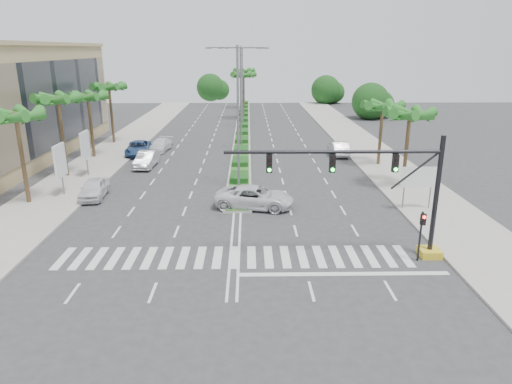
# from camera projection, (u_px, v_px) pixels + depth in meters

# --- Properties ---
(ground) EXTENTS (160.00, 160.00, 0.00)m
(ground) POSITION_uv_depth(u_px,v_px,m) (234.00, 257.00, 26.77)
(ground) COLOR #333335
(ground) RESTS_ON ground
(footpath_right) EXTENTS (6.00, 120.00, 0.15)m
(footpath_right) POSITION_uv_depth(u_px,v_px,m) (390.00, 169.00, 46.07)
(footpath_right) COLOR gray
(footpath_right) RESTS_ON ground
(footpath_left) EXTENTS (6.00, 120.00, 0.15)m
(footpath_left) POSITION_uv_depth(u_px,v_px,m) (88.00, 170.00, 45.57)
(footpath_left) COLOR gray
(footpath_left) RESTS_ON ground
(median) EXTENTS (2.20, 75.00, 0.20)m
(median) POSITION_uv_depth(u_px,v_px,m) (243.00, 128.00, 69.65)
(median) COLOR gray
(median) RESTS_ON ground
(median_grass) EXTENTS (1.80, 75.00, 0.04)m
(median_grass) POSITION_uv_depth(u_px,v_px,m) (243.00, 127.00, 69.62)
(median_grass) COLOR #2F5E20
(median_grass) RESTS_ON median
(building) EXTENTS (12.00, 36.00, 12.00)m
(building) POSITION_uv_depth(u_px,v_px,m) (0.00, 104.00, 49.34)
(building) COLOR tan
(building) RESTS_ON ground
(signal_gantry) EXTENTS (12.60, 1.20, 7.20)m
(signal_gantry) POSITION_uv_depth(u_px,v_px,m) (397.00, 201.00, 25.88)
(signal_gantry) COLOR gold
(signal_gantry) RESTS_ON ground
(pedestrian_signal) EXTENTS (0.28, 0.36, 3.00)m
(pedestrian_signal) POSITION_uv_depth(u_px,v_px,m) (422.00, 228.00, 25.68)
(pedestrian_signal) COLOR black
(pedestrian_signal) RESTS_ON ground
(direction_sign) EXTENTS (2.70, 0.11, 3.40)m
(direction_sign) POSITION_uv_depth(u_px,v_px,m) (419.00, 179.00, 33.87)
(direction_sign) COLOR slate
(direction_sign) RESTS_ON ground
(billboard_near) EXTENTS (0.18, 2.10, 4.35)m
(billboard_near) POSITION_uv_depth(u_px,v_px,m) (60.00, 161.00, 37.09)
(billboard_near) COLOR slate
(billboard_near) RESTS_ON ground
(billboard_far) EXTENTS (0.18, 2.10, 4.35)m
(billboard_far) POSITION_uv_depth(u_px,v_px,m) (85.00, 146.00, 42.81)
(billboard_far) COLOR slate
(billboard_far) RESTS_ON ground
(palm_left_near) EXTENTS (4.57, 4.68, 7.55)m
(palm_left_near) POSITION_uv_depth(u_px,v_px,m) (16.00, 119.00, 34.03)
(palm_left_near) COLOR brown
(palm_left_near) RESTS_ON ground
(palm_left_mid) EXTENTS (4.57, 4.68, 7.95)m
(palm_left_mid) POSITION_uv_depth(u_px,v_px,m) (58.00, 102.00, 41.54)
(palm_left_mid) COLOR brown
(palm_left_mid) RESTS_ON ground
(palm_left_far) EXTENTS (4.57, 4.68, 7.35)m
(palm_left_far) POSITION_uv_depth(u_px,v_px,m) (88.00, 99.00, 49.34)
(palm_left_far) COLOR brown
(palm_left_far) RESTS_ON ground
(palm_left_end) EXTENTS (4.57, 4.68, 7.75)m
(palm_left_end) POSITION_uv_depth(u_px,v_px,m) (109.00, 89.00, 56.86)
(palm_left_end) COLOR brown
(palm_left_end) RESTS_ON ground
(palm_right_near) EXTENTS (4.57, 4.68, 7.05)m
(palm_right_near) POSITION_uv_depth(u_px,v_px,m) (410.00, 117.00, 38.49)
(palm_right_near) COLOR brown
(palm_right_near) RESTS_ON ground
(palm_right_far) EXTENTS (4.57, 4.68, 6.75)m
(palm_right_far) POSITION_uv_depth(u_px,v_px,m) (383.00, 108.00, 46.21)
(palm_right_far) COLOR brown
(palm_right_far) RESTS_ON ground
(palm_median_a) EXTENTS (4.57, 4.68, 8.05)m
(palm_median_a) POSITION_uv_depth(u_px,v_px,m) (243.00, 77.00, 77.06)
(palm_median_a) COLOR brown
(palm_median_a) RESTS_ON ground
(palm_median_b) EXTENTS (4.57, 4.68, 8.05)m
(palm_median_b) POSITION_uv_depth(u_px,v_px,m) (244.00, 72.00, 91.37)
(palm_median_b) COLOR brown
(palm_median_b) RESTS_ON ground
(streetlight_near) EXTENTS (5.10, 0.25, 12.00)m
(streetlight_near) POSITION_uv_depth(u_px,v_px,m) (238.00, 110.00, 38.07)
(streetlight_near) COLOR slate
(streetlight_near) RESTS_ON ground
(streetlight_mid) EXTENTS (5.10, 0.25, 12.00)m
(streetlight_mid) POSITION_uv_depth(u_px,v_px,m) (241.00, 92.00, 53.33)
(streetlight_mid) COLOR slate
(streetlight_mid) RESTS_ON ground
(streetlight_far) EXTENTS (5.10, 0.25, 12.00)m
(streetlight_far) POSITION_uv_depth(u_px,v_px,m) (242.00, 83.00, 68.59)
(streetlight_far) COLOR slate
(streetlight_far) RESTS_ON ground
(car_parked_a) EXTENTS (2.14, 4.69, 1.56)m
(car_parked_a) POSITION_uv_depth(u_px,v_px,m) (94.00, 189.00, 37.27)
(car_parked_a) COLOR silver
(car_parked_a) RESTS_ON ground
(car_parked_b) EXTENTS (1.97, 5.00, 1.62)m
(car_parked_b) POSITION_uv_depth(u_px,v_px,m) (147.00, 159.00, 46.99)
(car_parked_b) COLOR #B5B5BA
(car_parked_b) RESTS_ON ground
(car_parked_c) EXTENTS (3.21, 5.88, 1.56)m
(car_parked_c) POSITION_uv_depth(u_px,v_px,m) (138.00, 148.00, 52.39)
(car_parked_c) COLOR navy
(car_parked_c) RESTS_ON ground
(car_parked_d) EXTENTS (2.62, 5.06, 1.40)m
(car_parked_d) POSITION_uv_depth(u_px,v_px,m) (161.00, 145.00, 54.50)
(car_parked_d) COLOR silver
(car_parked_d) RESTS_ON ground
(car_crossing) EXTENTS (6.42, 3.81, 1.67)m
(car_crossing) POSITION_uv_depth(u_px,v_px,m) (255.00, 197.00, 34.90)
(car_crossing) COLOR silver
(car_crossing) RESTS_ON ground
(car_right) EXTENTS (1.83, 4.99, 1.63)m
(car_right) POSITION_uv_depth(u_px,v_px,m) (338.00, 148.00, 52.16)
(car_right) COLOR silver
(car_right) RESTS_ON ground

